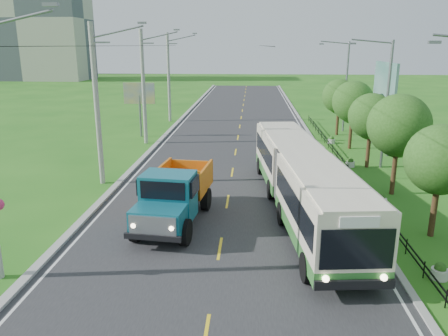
# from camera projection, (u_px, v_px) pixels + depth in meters

# --- Properties ---
(ground) EXTENTS (240.00, 240.00, 0.00)m
(ground) POSITION_uv_depth(u_px,v_px,m) (220.00, 249.00, 19.22)
(ground) COLOR #236417
(ground) RESTS_ON ground
(road) EXTENTS (14.00, 120.00, 0.02)m
(road) POSITION_uv_depth(u_px,v_px,m) (236.00, 147.00, 38.43)
(road) COLOR #28282B
(road) RESTS_ON ground
(curb_left) EXTENTS (0.40, 120.00, 0.15)m
(curb_left) POSITION_uv_depth(u_px,v_px,m) (156.00, 145.00, 38.85)
(curb_left) COLOR #9E9E99
(curb_left) RESTS_ON ground
(curb_right) EXTENTS (0.30, 120.00, 0.10)m
(curb_right) POSITION_uv_depth(u_px,v_px,m) (318.00, 147.00, 37.98)
(curb_right) COLOR #9E9E99
(curb_right) RESTS_ON ground
(edge_line_left) EXTENTS (0.12, 120.00, 0.00)m
(edge_line_left) POSITION_uv_depth(u_px,v_px,m) (162.00, 146.00, 38.83)
(edge_line_left) COLOR silver
(edge_line_left) RESTS_ON road
(edge_line_right) EXTENTS (0.12, 120.00, 0.00)m
(edge_line_right) POSITION_uv_depth(u_px,v_px,m) (313.00, 148.00, 38.02)
(edge_line_right) COLOR silver
(edge_line_right) RESTS_ON road
(centre_dash) EXTENTS (0.12, 2.20, 0.00)m
(centre_dash) POSITION_uv_depth(u_px,v_px,m) (220.00, 248.00, 19.22)
(centre_dash) COLOR yellow
(centre_dash) RESTS_ON road
(railing_right) EXTENTS (0.04, 40.00, 0.60)m
(railing_right) POSITION_uv_depth(u_px,v_px,m) (342.00, 163.00, 32.09)
(railing_right) COLOR black
(railing_right) RESTS_ON ground
(pole_near) EXTENTS (3.51, 0.32, 10.00)m
(pole_near) POSITION_uv_depth(u_px,v_px,m) (97.00, 105.00, 26.99)
(pole_near) COLOR gray
(pole_near) RESTS_ON ground
(pole_mid) EXTENTS (3.51, 0.32, 10.00)m
(pole_mid) POSITION_uv_depth(u_px,v_px,m) (144.00, 87.00, 38.52)
(pole_mid) COLOR gray
(pole_mid) RESTS_ON ground
(pole_far) EXTENTS (3.51, 0.32, 10.00)m
(pole_far) POSITION_uv_depth(u_px,v_px,m) (169.00, 77.00, 50.04)
(pole_far) COLOR gray
(pole_far) RESTS_ON ground
(tree_second) EXTENTS (3.18, 3.26, 5.30)m
(tree_second) POSITION_uv_depth(u_px,v_px,m) (440.00, 163.00, 19.72)
(tree_second) COLOR #382314
(tree_second) RESTS_ON ground
(tree_third) EXTENTS (3.60, 3.62, 6.00)m
(tree_third) POSITION_uv_depth(u_px,v_px,m) (399.00, 128.00, 25.35)
(tree_third) COLOR #382314
(tree_third) RESTS_ON ground
(tree_fourth) EXTENTS (3.24, 3.31, 5.40)m
(tree_fourth) POSITION_uv_depth(u_px,v_px,m) (371.00, 118.00, 31.22)
(tree_fourth) COLOR #382314
(tree_fourth) RESTS_ON ground
(tree_fifth) EXTENTS (3.48, 3.52, 5.80)m
(tree_fifth) POSITION_uv_depth(u_px,v_px,m) (353.00, 104.00, 36.91)
(tree_fifth) COLOR #382314
(tree_fifth) RESTS_ON ground
(tree_back) EXTENTS (3.30, 3.36, 5.50)m
(tree_back) POSITION_uv_depth(u_px,v_px,m) (339.00, 98.00, 42.73)
(tree_back) COLOR #382314
(tree_back) RESTS_ON ground
(streetlight_mid) EXTENTS (3.02, 0.20, 9.07)m
(streetlight_mid) POSITION_uv_depth(u_px,v_px,m) (385.00, 100.00, 30.68)
(streetlight_mid) COLOR slate
(streetlight_mid) RESTS_ON ground
(streetlight_far) EXTENTS (3.02, 0.20, 9.07)m
(streetlight_far) POSITION_uv_depth(u_px,v_px,m) (345.00, 83.00, 44.13)
(streetlight_far) COLOR slate
(streetlight_far) RESTS_ON ground
(planter_front) EXTENTS (0.64, 0.64, 0.67)m
(planter_front) POSITION_uv_depth(u_px,v_px,m) (440.00, 272.00, 16.70)
(planter_front) COLOR silver
(planter_front) RESTS_ON ground
(planter_near) EXTENTS (0.64, 0.64, 0.67)m
(planter_near) POSITION_uv_depth(u_px,v_px,m) (381.00, 200.00, 24.38)
(planter_near) COLOR silver
(planter_near) RESTS_ON ground
(planter_mid) EXTENTS (0.64, 0.64, 0.67)m
(planter_mid) POSITION_uv_depth(u_px,v_px,m) (350.00, 163.00, 32.06)
(planter_mid) COLOR silver
(planter_mid) RESTS_ON ground
(planter_far) EXTENTS (0.64, 0.64, 0.67)m
(planter_far) POSITION_uv_depth(u_px,v_px,m) (331.00, 140.00, 39.75)
(planter_far) COLOR silver
(planter_far) RESTS_ON ground
(billboard_left) EXTENTS (3.00, 0.20, 5.20)m
(billboard_left) POSITION_uv_depth(u_px,v_px,m) (139.00, 97.00, 41.81)
(billboard_left) COLOR slate
(billboard_left) RESTS_ON ground
(billboard_right) EXTENTS (0.24, 6.00, 7.30)m
(billboard_right) POSITION_uv_depth(u_px,v_px,m) (385.00, 86.00, 36.22)
(billboard_right) COLOR slate
(billboard_right) RESTS_ON ground
(apartment_near) EXTENTS (28.00, 14.00, 30.00)m
(apartment_near) POSITION_uv_depth(u_px,v_px,m) (30.00, 19.00, 109.77)
(apartment_near) COLOR #B7B2A3
(apartment_near) RESTS_ON ground
(bus) EXTENTS (4.59, 17.49, 3.34)m
(bus) POSITION_uv_depth(u_px,v_px,m) (302.00, 176.00, 22.87)
(bus) COLOR #30752E
(bus) RESTS_ON ground
(dump_truck) EXTENTS (3.29, 7.04, 2.86)m
(dump_truck) POSITION_uv_depth(u_px,v_px,m) (174.00, 192.00, 21.61)
(dump_truck) COLOR #136274
(dump_truck) RESTS_ON ground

